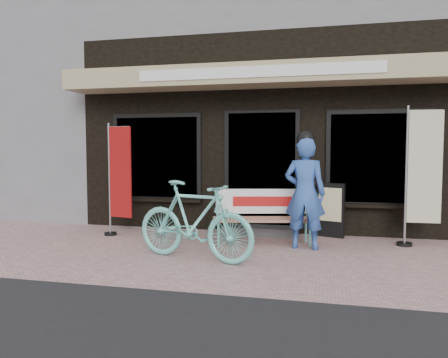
% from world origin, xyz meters
% --- Properties ---
extents(ground, '(70.00, 70.00, 0.00)m').
position_xyz_m(ground, '(0.00, 0.00, 0.00)').
color(ground, '#BD9490').
rests_on(ground, ground).
extents(storefront, '(7.00, 6.77, 6.00)m').
position_xyz_m(storefront, '(0.00, 4.96, 2.99)').
color(storefront, black).
rests_on(storefront, ground).
extents(bench, '(1.64, 0.75, 0.86)m').
position_xyz_m(bench, '(0.16, 1.08, 0.51)').
color(bench, '#64C4B9').
rests_on(bench, ground).
extents(person, '(0.64, 0.45, 1.79)m').
position_xyz_m(person, '(0.83, 0.85, 0.88)').
color(person, '#3056A7').
rests_on(person, ground).
extents(bicycle, '(1.87, 0.95, 1.08)m').
position_xyz_m(bicycle, '(-0.60, -0.18, 0.54)').
color(bicycle, '#64C4B9').
rests_on(bicycle, ground).
extents(nobori_red, '(0.58, 0.25, 1.96)m').
position_xyz_m(nobori_red, '(-2.35, 1.08, 1.01)').
color(nobori_red, gray).
rests_on(nobori_red, ground).
extents(nobori_cream, '(0.64, 0.25, 2.17)m').
position_xyz_m(nobori_cream, '(2.56, 1.41, 1.12)').
color(nobori_cream, gray).
rests_on(nobori_cream, ground).
extents(menu_stand, '(0.47, 0.23, 0.93)m').
position_xyz_m(menu_stand, '(1.22, 1.83, 0.48)').
color(menu_stand, black).
rests_on(menu_stand, ground).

